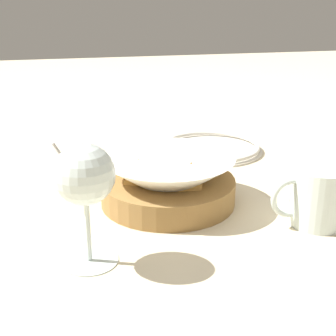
{
  "coord_description": "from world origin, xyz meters",
  "views": [
    {
      "loc": [
        0.15,
        0.76,
        0.34
      ],
      "look_at": [
        -0.03,
        0.03,
        0.06
      ],
      "focal_mm": 50.0,
      "sensor_mm": 36.0,
      "label": 1
    }
  ],
  "objects_px": {
    "sauce_cup": "(75,180)",
    "beer_mug": "(317,198)",
    "wine_glass": "(85,179)",
    "side_plate": "(211,148)",
    "food_basket": "(168,183)"
  },
  "relations": [
    {
      "from": "wine_glass",
      "to": "beer_mug",
      "type": "distance_m",
      "value": 0.36
    },
    {
      "from": "food_basket",
      "to": "beer_mug",
      "type": "relative_size",
      "value": 1.85
    },
    {
      "from": "food_basket",
      "to": "side_plate",
      "type": "height_order",
      "value": "food_basket"
    },
    {
      "from": "sauce_cup",
      "to": "side_plate",
      "type": "distance_m",
      "value": 0.36
    },
    {
      "from": "food_basket",
      "to": "beer_mug",
      "type": "bearing_deg",
      "value": 147.19
    },
    {
      "from": "sauce_cup",
      "to": "side_plate",
      "type": "height_order",
      "value": "sauce_cup"
    },
    {
      "from": "beer_mug",
      "to": "sauce_cup",
      "type": "bearing_deg",
      "value": -30.34
    },
    {
      "from": "food_basket",
      "to": "sauce_cup",
      "type": "distance_m",
      "value": 0.17
    },
    {
      "from": "wine_glass",
      "to": "beer_mug",
      "type": "relative_size",
      "value": 1.33
    },
    {
      "from": "side_plate",
      "to": "wine_glass",
      "type": "bearing_deg",
      "value": 53.21
    },
    {
      "from": "sauce_cup",
      "to": "beer_mug",
      "type": "xyz_separation_m",
      "value": [
        -0.36,
        0.21,
        0.02
      ]
    },
    {
      "from": "food_basket",
      "to": "beer_mug",
      "type": "height_order",
      "value": "beer_mug"
    },
    {
      "from": "wine_glass",
      "to": "side_plate",
      "type": "distance_m",
      "value": 0.53
    },
    {
      "from": "food_basket",
      "to": "wine_glass",
      "type": "xyz_separation_m",
      "value": [
        0.15,
        0.16,
        0.08
      ]
    },
    {
      "from": "food_basket",
      "to": "sauce_cup",
      "type": "xyz_separation_m",
      "value": [
        0.15,
        -0.08,
        -0.01
      ]
    }
  ]
}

